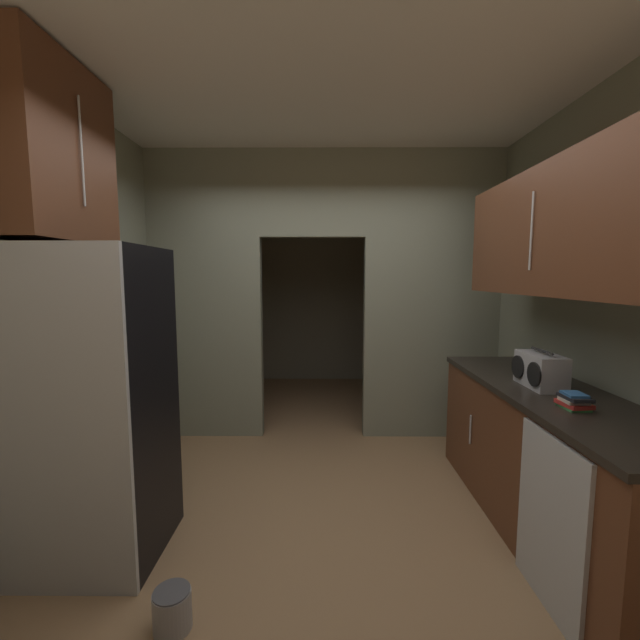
{
  "coord_description": "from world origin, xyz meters",
  "views": [
    {
      "loc": [
        -0.02,
        -2.43,
        1.63
      ],
      "look_at": [
        -0.04,
        0.66,
        1.29
      ],
      "focal_mm": 22.63,
      "sensor_mm": 36.0,
      "label": 1
    }
  ],
  "objects_px": {
    "dishwasher": "(550,523)",
    "book_stack": "(574,401)",
    "boombox": "(540,370)",
    "paint_can": "(172,610)",
    "refrigerator": "(93,405)"
  },
  "relations": [
    {
      "from": "refrigerator",
      "to": "boombox",
      "type": "height_order",
      "value": "refrigerator"
    },
    {
      "from": "dishwasher",
      "to": "paint_can",
      "type": "relative_size",
      "value": 4.56
    },
    {
      "from": "dishwasher",
      "to": "book_stack",
      "type": "height_order",
      "value": "book_stack"
    },
    {
      "from": "refrigerator",
      "to": "paint_can",
      "type": "xyz_separation_m",
      "value": [
        0.62,
        -0.53,
        -0.8
      ]
    },
    {
      "from": "book_stack",
      "to": "paint_can",
      "type": "xyz_separation_m",
      "value": [
        -2.04,
        -0.4,
        -0.87
      ]
    },
    {
      "from": "book_stack",
      "to": "paint_can",
      "type": "bearing_deg",
      "value": -168.85
    },
    {
      "from": "dishwasher",
      "to": "paint_can",
      "type": "height_order",
      "value": "dishwasher"
    },
    {
      "from": "boombox",
      "to": "book_stack",
      "type": "xyz_separation_m",
      "value": [
        -0.04,
        -0.43,
        -0.07
      ]
    },
    {
      "from": "refrigerator",
      "to": "boombox",
      "type": "relative_size",
      "value": 5.01
    },
    {
      "from": "refrigerator",
      "to": "book_stack",
      "type": "bearing_deg",
      "value": -2.79
    },
    {
      "from": "boombox",
      "to": "refrigerator",
      "type": "bearing_deg",
      "value": -173.7
    },
    {
      "from": "refrigerator",
      "to": "book_stack",
      "type": "height_order",
      "value": "refrigerator"
    },
    {
      "from": "dishwasher",
      "to": "boombox",
      "type": "relative_size",
      "value": 2.41
    },
    {
      "from": "boombox",
      "to": "paint_can",
      "type": "height_order",
      "value": "boombox"
    },
    {
      "from": "paint_can",
      "to": "boombox",
      "type": "bearing_deg",
      "value": 21.73
    }
  ]
}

